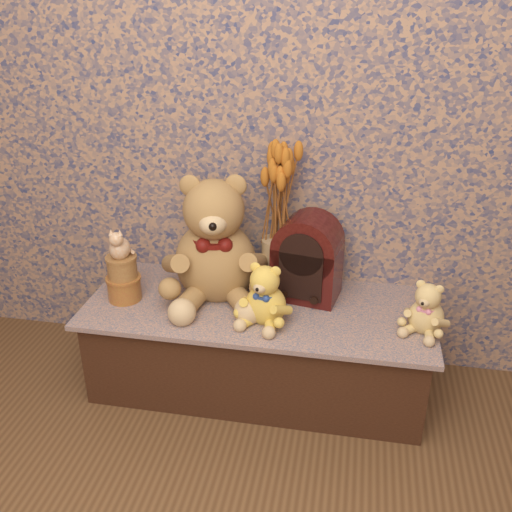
{
  "coord_description": "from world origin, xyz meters",
  "views": [
    {
      "loc": [
        0.35,
        -0.69,
        1.53
      ],
      "look_at": [
        0.0,
        1.17,
        0.62
      ],
      "focal_mm": 39.78,
      "sensor_mm": 36.0,
      "label": 1
    }
  ],
  "objects_px": {
    "ceramic_vase": "(277,264)",
    "cat_figurine": "(119,242)",
    "biscuit_tin_lower": "(124,288)",
    "teddy_large": "(215,232)",
    "teddy_small": "(428,305)",
    "cathedral_radio": "(308,256)",
    "teddy_medium": "(266,290)"
  },
  "relations": [
    {
      "from": "teddy_large",
      "to": "teddy_medium",
      "type": "distance_m",
      "value": 0.32
    },
    {
      "from": "teddy_large",
      "to": "cathedral_radio",
      "type": "bearing_deg",
      "value": -5.81
    },
    {
      "from": "cathedral_radio",
      "to": "cat_figurine",
      "type": "relative_size",
      "value": 2.68
    },
    {
      "from": "teddy_large",
      "to": "teddy_small",
      "type": "distance_m",
      "value": 0.85
    },
    {
      "from": "cathedral_radio",
      "to": "ceramic_vase",
      "type": "bearing_deg",
      "value": 168.31
    },
    {
      "from": "teddy_medium",
      "to": "biscuit_tin_lower",
      "type": "relative_size",
      "value": 1.92
    },
    {
      "from": "teddy_small",
      "to": "cathedral_radio",
      "type": "distance_m",
      "value": 0.49
    },
    {
      "from": "cat_figurine",
      "to": "teddy_large",
      "type": "bearing_deg",
      "value": 11.07
    },
    {
      "from": "teddy_medium",
      "to": "cathedral_radio",
      "type": "xyz_separation_m",
      "value": [
        0.13,
        0.22,
        0.05
      ]
    },
    {
      "from": "ceramic_vase",
      "to": "teddy_medium",
      "type": "bearing_deg",
      "value": -90.53
    },
    {
      "from": "teddy_small",
      "to": "ceramic_vase",
      "type": "bearing_deg",
      "value": -176.88
    },
    {
      "from": "teddy_medium",
      "to": "cat_figurine",
      "type": "xyz_separation_m",
      "value": [
        -0.59,
        0.05,
        0.13
      ]
    },
    {
      "from": "ceramic_vase",
      "to": "biscuit_tin_lower",
      "type": "distance_m",
      "value": 0.63
    },
    {
      "from": "biscuit_tin_lower",
      "to": "ceramic_vase",
      "type": "bearing_deg",
      "value": 19.83
    },
    {
      "from": "teddy_medium",
      "to": "cat_figurine",
      "type": "distance_m",
      "value": 0.6
    },
    {
      "from": "cathedral_radio",
      "to": "biscuit_tin_lower",
      "type": "xyz_separation_m",
      "value": [
        -0.72,
        -0.16,
        -0.13
      ]
    },
    {
      "from": "biscuit_tin_lower",
      "to": "cat_figurine",
      "type": "distance_m",
      "value": 0.2
    },
    {
      "from": "biscuit_tin_lower",
      "to": "cat_figurine",
      "type": "xyz_separation_m",
      "value": [
        0.0,
        0.0,
        0.2
      ]
    },
    {
      "from": "teddy_large",
      "to": "cat_figurine",
      "type": "distance_m",
      "value": 0.37
    },
    {
      "from": "teddy_large",
      "to": "cat_figurine",
      "type": "relative_size",
      "value": 4.15
    },
    {
      "from": "ceramic_vase",
      "to": "cat_figurine",
      "type": "distance_m",
      "value": 0.64
    },
    {
      "from": "teddy_medium",
      "to": "cathedral_radio",
      "type": "distance_m",
      "value": 0.26
    },
    {
      "from": "teddy_large",
      "to": "cat_figurine",
      "type": "xyz_separation_m",
      "value": [
        -0.35,
        -0.12,
        -0.02
      ]
    },
    {
      "from": "teddy_small",
      "to": "ceramic_vase",
      "type": "distance_m",
      "value": 0.63
    },
    {
      "from": "teddy_small",
      "to": "cathedral_radio",
      "type": "xyz_separation_m",
      "value": [
        -0.46,
        0.18,
        0.07
      ]
    },
    {
      "from": "ceramic_vase",
      "to": "cat_figurine",
      "type": "relative_size",
      "value": 1.65
    },
    {
      "from": "teddy_medium",
      "to": "ceramic_vase",
      "type": "relative_size",
      "value": 1.17
    },
    {
      "from": "teddy_small",
      "to": "ceramic_vase",
      "type": "xyz_separation_m",
      "value": [
        -0.58,
        0.23,
        0.0
      ]
    },
    {
      "from": "teddy_medium",
      "to": "biscuit_tin_lower",
      "type": "height_order",
      "value": "teddy_medium"
    },
    {
      "from": "teddy_small",
      "to": "ceramic_vase",
      "type": "relative_size",
      "value": 0.99
    },
    {
      "from": "cathedral_radio",
      "to": "teddy_large",
      "type": "bearing_deg",
      "value": -163.11
    },
    {
      "from": "ceramic_vase",
      "to": "teddy_large",
      "type": "bearing_deg",
      "value": -158.13
    }
  ]
}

